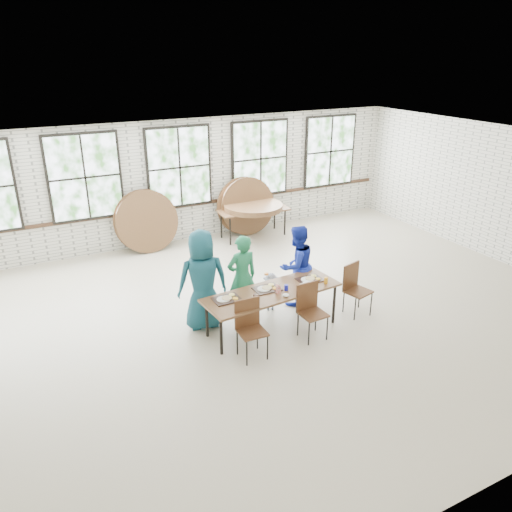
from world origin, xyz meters
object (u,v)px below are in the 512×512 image
Objects in this scene: dining_table at (272,294)px; chair_near_left at (250,323)px; chair_near_right at (310,306)px; storage_table at (253,211)px.

dining_table is 2.59× the size of chair_near_left.
chair_near_left is 1.15m from chair_near_right.
dining_table is 1.33× the size of storage_table.
chair_near_left is at bearing -113.92° from storage_table.
chair_near_right is (1.15, 0.05, 0.00)m from chair_near_left.
storage_table is (1.83, 4.29, -0.00)m from dining_table.
dining_table and storage_table have the same top height.
chair_near_right reaches higher than storage_table.
storage_table is (1.36, 4.75, 0.13)m from chair_near_right.
chair_near_left is (-0.68, -0.50, -0.13)m from dining_table.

